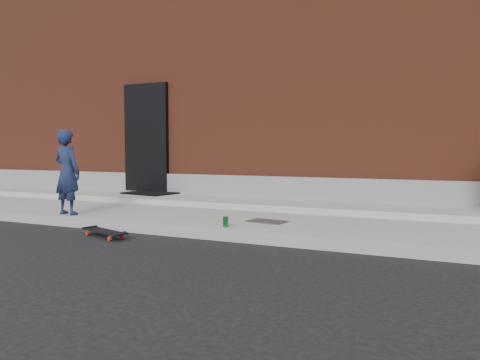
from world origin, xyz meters
The scene contains 9 objects.
ground centered at (0.00, 0.00, 0.00)m, with size 80.00×80.00×0.00m, color black.
sidewalk centered at (0.00, 1.50, 0.07)m, with size 20.00×3.00×0.15m, color gray.
apron centered at (0.00, 2.40, 0.20)m, with size 20.00×1.20×0.10m, color gray.
building centered at (0.00, 6.99, 2.50)m, with size 20.00×8.10×5.00m.
child centered at (-2.07, 0.20, 0.80)m, with size 0.48×0.31×1.30m, color #172142.
skateboard centered at (-0.84, -0.41, 0.07)m, with size 0.82×0.44×0.09m.
soda_can centered at (0.65, 0.18, 0.22)m, with size 0.07×0.07×0.14m, color #187C2E.
doormat centered at (-2.30, 2.70, 0.26)m, with size 1.00×0.81×0.03m, color black.
utility_plate centered at (0.98, 0.80, 0.16)m, with size 0.52×0.33×0.02m, color #4C4C50.
Camera 1 is at (3.33, -5.16, 1.15)m, focal length 35.00 mm.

